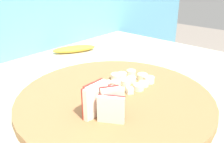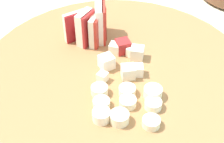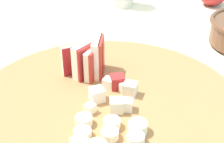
% 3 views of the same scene
% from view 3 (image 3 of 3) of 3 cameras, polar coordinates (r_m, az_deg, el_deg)
% --- Properties ---
extents(cutting_board, '(0.43, 0.43, 0.02)m').
position_cam_3_polar(cutting_board, '(0.51, -1.43, -6.16)').
color(cutting_board, olive).
rests_on(cutting_board, tiled_countertop).
extents(apple_wedge_fan, '(0.07, 0.07, 0.07)m').
position_cam_3_polar(apple_wedge_fan, '(0.56, -3.64, 2.17)').
color(apple_wedge_fan, maroon).
rests_on(apple_wedge_fan, cutting_board).
extents(apple_dice_pile, '(0.09, 0.08, 0.02)m').
position_cam_3_polar(apple_dice_pile, '(0.51, 0.51, -3.66)').
color(apple_dice_pile, white).
rests_on(apple_dice_pile, cutting_board).
extents(banana_slice_rows, '(0.08, 0.10, 0.02)m').
position_cam_3_polar(banana_slice_rows, '(0.44, -0.67, -11.13)').
color(banana_slice_rows, '#F4EAC6').
rests_on(banana_slice_rows, cutting_board).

